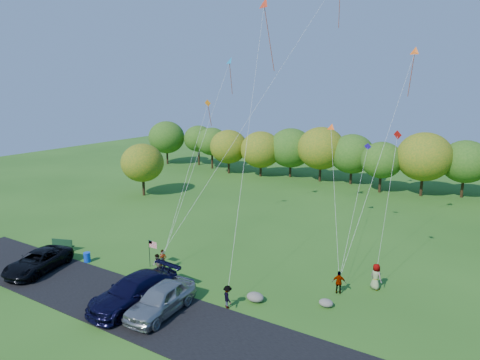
# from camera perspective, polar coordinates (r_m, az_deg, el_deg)

# --- Properties ---
(ground) EXTENTS (140.00, 140.00, 0.00)m
(ground) POSITION_cam_1_polar(r_m,az_deg,el_deg) (32.13, -6.73, -14.20)
(ground) COLOR #295B1A
(ground) RESTS_ON ground
(asphalt_lane) EXTENTS (44.00, 6.00, 0.06)m
(asphalt_lane) POSITION_cam_1_polar(r_m,az_deg,el_deg) (29.48, -11.79, -16.94)
(asphalt_lane) COLOR black
(asphalt_lane) RESTS_ON ground
(treeline) EXTENTS (75.91, 28.08, 8.62)m
(treeline) POSITION_cam_1_polar(r_m,az_deg,el_deg) (61.89, 14.00, 3.18)
(treeline) COLOR #392814
(treeline) RESTS_ON ground
(minivan_dark) EXTENTS (4.01, 6.25, 1.60)m
(minivan_dark) POSITION_cam_1_polar(r_m,az_deg,el_deg) (37.73, -25.33, -9.77)
(minivan_dark) COLOR black
(minivan_dark) RESTS_ON asphalt_lane
(minivan_navy) EXTENTS (3.29, 6.91, 1.94)m
(minivan_navy) POSITION_cam_1_polar(r_m,az_deg,el_deg) (30.13, -13.95, -14.22)
(minivan_navy) COLOR black
(minivan_navy) RESTS_ON asphalt_lane
(minivan_silver) EXTENTS (2.60, 5.70, 1.89)m
(minivan_silver) POSITION_cam_1_polar(r_m,az_deg,el_deg) (28.86, -10.48, -15.36)
(minivan_silver) COLOR #969BA0
(minivan_silver) RESTS_ON asphalt_lane
(flyer_a) EXTENTS (0.75, 0.66, 1.72)m
(flyer_a) POSITION_cam_1_polar(r_m,az_deg,el_deg) (34.96, -10.26, -10.48)
(flyer_a) COLOR #4C4C59
(flyer_a) RESTS_ON ground
(flyer_b) EXTENTS (0.97, 0.91, 1.59)m
(flyer_b) POSITION_cam_1_polar(r_m,az_deg,el_deg) (34.50, -10.98, -10.95)
(flyer_b) COLOR #4C4C59
(flyer_b) RESTS_ON ground
(flyer_c) EXTENTS (1.15, 1.08, 1.56)m
(flyer_c) POSITION_cam_1_polar(r_m,az_deg,el_deg) (29.18, -1.66, -15.31)
(flyer_c) COLOR #4C4C59
(flyer_c) RESTS_ON ground
(flyer_d) EXTENTS (1.05, 0.69, 1.66)m
(flyer_d) POSITION_cam_1_polar(r_m,az_deg,el_deg) (31.71, 13.06, -13.17)
(flyer_d) COLOR #4C4C59
(flyer_d) RESTS_ON ground
(flyer_e) EXTENTS (1.12, 0.98, 1.92)m
(flyer_e) POSITION_cam_1_polar(r_m,az_deg,el_deg) (32.96, 17.66, -12.17)
(flyer_e) COLOR #4C4C59
(flyer_e) RESTS_ON ground
(park_bench) EXTENTS (1.90, 0.96, 1.09)m
(park_bench) POSITION_cam_1_polar(r_m,az_deg,el_deg) (41.49, -22.53, -7.93)
(park_bench) COLOR #153B1F
(park_bench) RESTS_ON ground
(trash_barrel) EXTENTS (0.55, 0.55, 0.82)m
(trash_barrel) POSITION_cam_1_polar(r_m,az_deg,el_deg) (38.30, -19.72, -9.67)
(trash_barrel) COLOR blue
(trash_barrel) RESTS_ON ground
(flag_assembly) EXTENTS (0.85, 0.55, 2.28)m
(flag_assembly) POSITION_cam_1_polar(r_m,az_deg,el_deg) (35.39, -11.73, -8.80)
(flag_assembly) COLOR black
(flag_assembly) RESTS_ON ground
(boulder_near) EXTENTS (1.23, 0.97, 0.62)m
(boulder_near) POSITION_cam_1_polar(r_m,az_deg,el_deg) (30.17, 2.05, -15.34)
(boulder_near) COLOR gray
(boulder_near) RESTS_ON ground
(boulder_far) EXTENTS (0.96, 0.80, 0.50)m
(boulder_far) POSITION_cam_1_polar(r_m,az_deg,el_deg) (30.12, 11.40, -15.77)
(boulder_far) COLOR gray
(boulder_far) RESTS_ON ground
(kites_aloft) EXTENTS (18.93, 11.35, 16.63)m
(kites_aloft) POSITION_cam_1_polar(r_m,az_deg,el_deg) (40.64, 8.46, 17.54)
(kites_aloft) COLOR red
(kites_aloft) RESTS_ON ground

